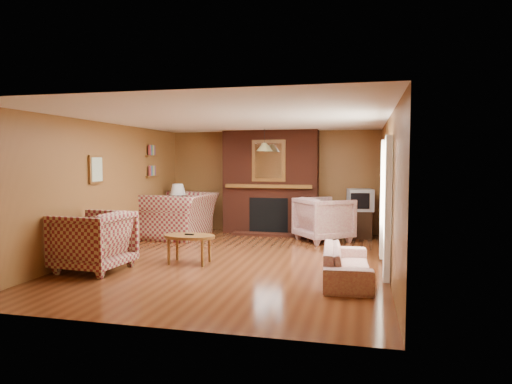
% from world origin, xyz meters
% --- Properties ---
extents(floor, '(6.50, 6.50, 0.00)m').
position_xyz_m(floor, '(0.00, 0.00, 0.00)').
color(floor, '#4F2410').
rests_on(floor, ground).
extents(ceiling, '(6.50, 6.50, 0.00)m').
position_xyz_m(ceiling, '(0.00, 0.00, 2.40)').
color(ceiling, white).
rests_on(ceiling, wall_back).
extents(wall_back, '(6.50, 0.00, 6.50)m').
position_xyz_m(wall_back, '(0.00, 3.25, 1.20)').
color(wall_back, brown).
rests_on(wall_back, floor).
extents(wall_front, '(6.50, 0.00, 6.50)m').
position_xyz_m(wall_front, '(0.00, -3.25, 1.20)').
color(wall_front, brown).
rests_on(wall_front, floor).
extents(wall_left, '(0.00, 6.50, 6.50)m').
position_xyz_m(wall_left, '(-2.50, 0.00, 1.20)').
color(wall_left, brown).
rests_on(wall_left, floor).
extents(wall_right, '(0.00, 6.50, 6.50)m').
position_xyz_m(wall_right, '(2.50, 0.00, 1.20)').
color(wall_right, brown).
rests_on(wall_right, floor).
extents(fireplace, '(2.20, 0.82, 2.40)m').
position_xyz_m(fireplace, '(0.00, 2.98, 1.18)').
color(fireplace, '#481B0F').
rests_on(fireplace, floor).
extents(window_right, '(0.10, 1.85, 2.00)m').
position_xyz_m(window_right, '(2.45, -0.20, 1.13)').
color(window_right, beige).
rests_on(window_right, wall_right).
extents(bookshelf, '(0.09, 0.55, 0.71)m').
position_xyz_m(bookshelf, '(-2.44, 1.90, 1.67)').
color(bookshelf, brown).
rests_on(bookshelf, wall_left).
extents(botanical_print, '(0.05, 0.40, 0.50)m').
position_xyz_m(botanical_print, '(-2.47, -0.30, 1.55)').
color(botanical_print, brown).
rests_on(botanical_print, wall_left).
extents(pendant_light, '(0.36, 0.36, 0.48)m').
position_xyz_m(pendant_light, '(0.00, 2.30, 2.00)').
color(pendant_light, black).
rests_on(pendant_light, ceiling).
extents(plaid_loveseat, '(1.38, 1.56, 0.97)m').
position_xyz_m(plaid_loveseat, '(-1.85, 2.00, 0.49)').
color(plaid_loveseat, maroon).
rests_on(plaid_loveseat, floor).
extents(plaid_armchair, '(1.10, 1.07, 0.93)m').
position_xyz_m(plaid_armchair, '(-1.95, -1.23, 0.46)').
color(plaid_armchair, maroon).
rests_on(plaid_armchair, floor).
extents(floral_sofa, '(0.75, 1.69, 0.48)m').
position_xyz_m(floral_sofa, '(1.90, -0.92, 0.24)').
color(floral_sofa, '#BCB592').
rests_on(floral_sofa, floor).
extents(floral_armchair, '(1.42, 1.41, 0.93)m').
position_xyz_m(floral_armchair, '(1.31, 2.22, 0.47)').
color(floral_armchair, '#BCB592').
rests_on(floral_armchair, floor).
extents(coffee_table, '(0.87, 0.54, 0.50)m').
position_xyz_m(coffee_table, '(-0.68, -0.42, 0.41)').
color(coffee_table, brown).
rests_on(coffee_table, floor).
extents(side_table, '(0.41, 0.41, 0.55)m').
position_xyz_m(side_table, '(-2.10, 2.45, 0.28)').
color(side_table, brown).
rests_on(side_table, floor).
extents(table_lamp, '(0.37, 0.37, 0.61)m').
position_xyz_m(table_lamp, '(-2.10, 2.45, 0.89)').
color(table_lamp, white).
rests_on(table_lamp, side_table).
extents(tv_stand, '(0.57, 0.53, 0.60)m').
position_xyz_m(tv_stand, '(2.05, 2.80, 0.30)').
color(tv_stand, black).
rests_on(tv_stand, floor).
extents(crt_tv, '(0.61, 0.60, 0.48)m').
position_xyz_m(crt_tv, '(2.05, 2.79, 0.84)').
color(crt_tv, '#9D9FA4').
rests_on(crt_tv, tv_stand).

